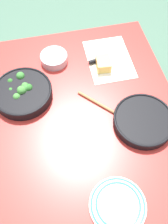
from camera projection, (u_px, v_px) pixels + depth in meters
ground_plane at (84, 165)px, 1.87m from camera, size 14.00×14.00×0.00m
dining_table_red at (84, 122)px, 1.29m from camera, size 1.18×0.95×0.75m
skillet_broccoli at (22, 92)px, 1.25m from camera, size 0.30×0.39×0.07m
skillet_eggs at (144, 121)px, 1.17m from camera, size 0.34×0.38×0.05m
wooden_spoon at (114, 112)px, 1.22m from camera, size 0.27×0.25×0.02m
parchment_sheet at (109, 59)px, 1.41m from camera, size 0.33×0.24×0.00m
grater_knife at (102, 59)px, 1.39m from camera, size 0.07×0.22×0.02m
cheese_block at (103, 64)px, 1.35m from camera, size 0.10×0.08×0.05m
dinner_plate_stack at (118, 205)px, 0.99m from camera, size 0.23×0.23×0.03m
prep_bowl_steel at (54, 58)px, 1.38m from camera, size 0.15×0.15×0.05m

